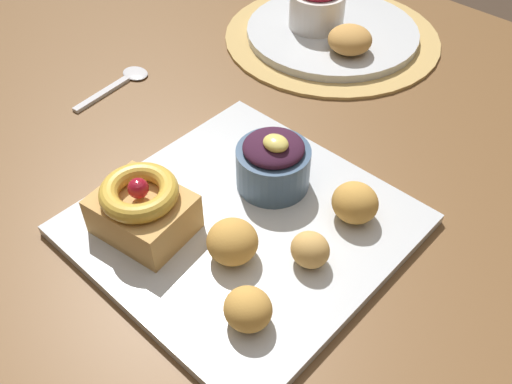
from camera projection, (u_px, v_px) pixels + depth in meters
dining_table at (314, 202)px, 0.76m from camera, size 1.38×0.92×0.73m
woven_placemat at (332, 37)px, 0.88m from camera, size 0.33×0.33×0.00m
front_plate at (243, 225)px, 0.59m from camera, size 0.30×0.30×0.01m
cake_slice at (142, 208)px, 0.56m from camera, size 0.10×0.09×0.07m
berry_ramekin at (273, 163)px, 0.61m from camera, size 0.08×0.08×0.07m
fritter_front at (355, 203)px, 0.58m from camera, size 0.05×0.05×0.04m
fritter_middle at (248, 309)px, 0.49m from camera, size 0.04×0.04×0.04m
fritter_back at (310, 250)px, 0.54m from camera, size 0.04×0.04×0.04m
fritter_extra at (232, 242)px, 0.54m from camera, size 0.05×0.05×0.04m
back_plate at (332, 32)px, 0.87m from camera, size 0.26×0.26×0.01m
back_ramekin at (317, 5)px, 0.85m from camera, size 0.08×0.08×0.08m
back_pastry at (350, 40)px, 0.81m from camera, size 0.06×0.06×0.04m
spoon at (121, 82)px, 0.79m from camera, size 0.04×0.13×0.00m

